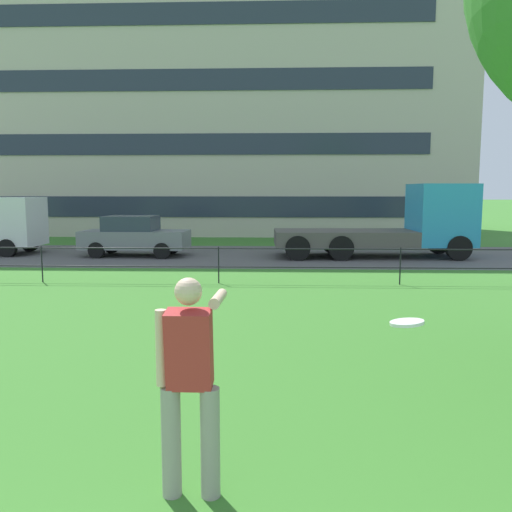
{
  "coord_description": "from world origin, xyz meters",
  "views": [
    {
      "loc": [
        1.58,
        -0.39,
        2.5
      ],
      "look_at": [
        1.21,
        8.66,
        1.37
      ],
      "focal_mm": 36.98,
      "sensor_mm": 36.0,
      "label": 1
    }
  ],
  "objects_px": {
    "person_thrower": "(190,379)",
    "flatbed_truck_left": "(402,225)",
    "frisbee": "(407,323)",
    "apartment_building_background": "(186,67)",
    "car_grey_center": "(134,236)"
  },
  "relations": [
    {
      "from": "person_thrower",
      "to": "flatbed_truck_left",
      "type": "height_order",
      "value": "flatbed_truck_left"
    },
    {
      "from": "person_thrower",
      "to": "frisbee",
      "type": "bearing_deg",
      "value": 3.3
    },
    {
      "from": "frisbee",
      "to": "apartment_building_background",
      "type": "relative_size",
      "value": 0.01
    },
    {
      "from": "car_grey_center",
      "to": "apartment_building_background",
      "type": "xyz_separation_m",
      "value": [
        -0.18,
        13.47,
        9.28
      ]
    },
    {
      "from": "frisbee",
      "to": "car_grey_center",
      "type": "bearing_deg",
      "value": 112.46
    },
    {
      "from": "person_thrower",
      "to": "apartment_building_background",
      "type": "relative_size",
      "value": 0.06
    },
    {
      "from": "car_grey_center",
      "to": "flatbed_truck_left",
      "type": "relative_size",
      "value": 0.55
    },
    {
      "from": "car_grey_center",
      "to": "apartment_building_background",
      "type": "bearing_deg",
      "value": 90.78
    },
    {
      "from": "frisbee",
      "to": "apartment_building_background",
      "type": "xyz_separation_m",
      "value": [
        -6.7,
        29.24,
        8.61
      ]
    },
    {
      "from": "apartment_building_background",
      "to": "frisbee",
      "type": "bearing_deg",
      "value": -77.09
    },
    {
      "from": "flatbed_truck_left",
      "to": "apartment_building_background",
      "type": "bearing_deg",
      "value": 127.78
    },
    {
      "from": "car_grey_center",
      "to": "apartment_building_background",
      "type": "height_order",
      "value": "apartment_building_background"
    },
    {
      "from": "car_grey_center",
      "to": "frisbee",
      "type": "bearing_deg",
      "value": -67.54
    },
    {
      "from": "person_thrower",
      "to": "car_grey_center",
      "type": "height_order",
      "value": "person_thrower"
    },
    {
      "from": "apartment_building_background",
      "to": "person_thrower",
      "type": "bearing_deg",
      "value": -80.4
    }
  ]
}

